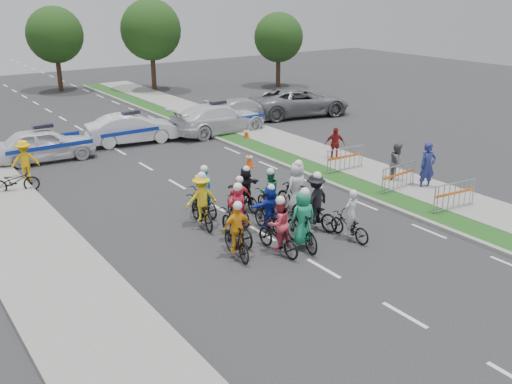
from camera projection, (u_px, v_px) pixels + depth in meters
ground at (323, 269)px, 16.31m from camera, size 90.00×90.00×0.00m
curb_right at (337, 186)px, 22.89m from camera, size 0.20×60.00×0.12m
grass_strip at (349, 183)px, 23.27m from camera, size 1.20×60.00×0.11m
sidewalk_right at (380, 175)px, 24.23m from camera, size 2.40×60.00×0.13m
sidewalk_left at (42, 261)px, 16.63m from camera, size 3.00×60.00×0.13m
rider_0 at (350, 223)px, 18.04m from camera, size 0.62×1.68×1.70m
rider_1 at (302, 225)px, 17.37m from camera, size 0.91×1.95×1.99m
rider_2 at (278, 232)px, 17.05m from camera, size 0.80×1.85×1.86m
rider_3 at (237, 236)px, 16.77m from camera, size 0.95×1.77×1.81m
rider_4 at (315, 206)px, 18.84m from camera, size 1.19×2.03×1.98m
rider_5 at (270, 211)px, 18.55m from camera, size 1.33×1.59×1.67m
rider_6 at (237, 222)px, 17.86m from camera, size 0.82×1.99×1.98m
rider_7 at (296, 194)px, 19.89m from camera, size 0.90×1.98×2.04m
rider_8 at (269, 198)px, 19.83m from camera, size 0.90×1.83×1.79m
rider_9 at (238, 205)px, 19.25m from camera, size 0.89×1.66×1.71m
rider_10 at (201, 205)px, 18.99m from camera, size 1.15×1.97×1.93m
rider_11 at (245, 191)px, 20.37m from camera, size 1.35×1.61×1.68m
rider_12 at (204, 198)px, 20.04m from camera, size 0.68×1.81×1.83m
police_car_0 at (45, 144)px, 26.23m from camera, size 4.67×2.26×1.53m
police_car_1 at (132, 129)px, 29.17m from camera, size 4.75×2.29×1.50m
police_car_2 at (218, 119)px, 31.14m from camera, size 5.63×2.45×1.61m
civilian_sedan at (246, 110)px, 33.82m from camera, size 5.05×2.67×1.39m
civilian_suv at (300, 101)px, 35.45m from camera, size 6.73×4.24×1.73m
spectator_0 at (427, 166)px, 22.36m from camera, size 0.80×0.63×1.91m
spectator_1 at (397, 163)px, 23.26m from camera, size 1.01×0.94×1.66m
spectator_2 at (335, 144)px, 26.18m from camera, size 0.99×0.78×1.57m
marshal_hiviz at (25, 160)px, 23.49m from camera, size 1.19×0.82×1.70m
barrier_0 at (454, 197)px, 20.23m from camera, size 2.05×0.74×1.12m
barrier_1 at (398, 178)px, 22.23m from camera, size 2.03×0.62×1.12m
barrier_2 at (345, 160)px, 24.54m from camera, size 2.02×0.61×1.12m
cone_0 at (249, 159)px, 25.40m from camera, size 0.40×0.40×0.70m
cone_1 at (247, 133)px, 29.89m from camera, size 0.40×0.40×0.70m
parked_bike at (15, 181)px, 22.14m from camera, size 1.89×0.98×0.95m
tree_1 at (151, 30)px, 42.74m from camera, size 4.55×4.55×6.82m
tree_2 at (279, 37)px, 44.74m from camera, size 3.85×3.85×5.77m
tree_4 at (55, 35)px, 42.70m from camera, size 4.20×4.20×6.30m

